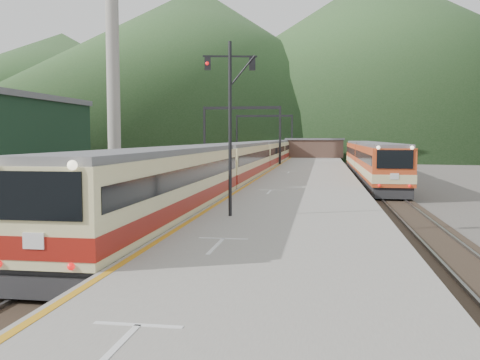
# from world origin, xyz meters

# --- Properties ---
(track_main) EXTENTS (2.60, 200.00, 0.23)m
(track_main) POSITION_xyz_m (0.00, 40.00, 0.07)
(track_main) COLOR black
(track_main) RESTS_ON ground
(track_far) EXTENTS (2.60, 200.00, 0.23)m
(track_far) POSITION_xyz_m (-5.00, 40.00, 0.07)
(track_far) COLOR black
(track_far) RESTS_ON ground
(track_second) EXTENTS (2.60, 200.00, 0.23)m
(track_second) POSITION_xyz_m (11.50, 40.00, 0.07)
(track_second) COLOR black
(track_second) RESTS_ON ground
(platform) EXTENTS (8.00, 100.00, 1.00)m
(platform) POSITION_xyz_m (5.60, 38.00, 0.50)
(platform) COLOR gray
(platform) RESTS_ON ground
(gantry_near) EXTENTS (9.55, 0.25, 8.00)m
(gantry_near) POSITION_xyz_m (-2.85, 55.00, 5.59)
(gantry_near) COLOR black
(gantry_near) RESTS_ON ground
(gantry_far) EXTENTS (9.55, 0.25, 8.00)m
(gantry_far) POSITION_xyz_m (-2.85, 80.00, 5.59)
(gantry_far) COLOR black
(gantry_far) RESTS_ON ground
(smokestack) EXTENTS (1.80, 1.80, 30.00)m
(smokestack) POSITION_xyz_m (-22.00, 62.00, 15.00)
(smokestack) COLOR #9E998E
(smokestack) RESTS_ON ground
(station_shed) EXTENTS (9.40, 4.40, 3.10)m
(station_shed) POSITION_xyz_m (5.60, 78.00, 2.57)
(station_shed) COLOR brown
(station_shed) RESTS_ON platform
(hill_a) EXTENTS (180.00, 180.00, 60.00)m
(hill_a) POSITION_xyz_m (-40.00, 190.00, 30.00)
(hill_a) COLOR #25491F
(hill_a) RESTS_ON ground
(hill_b) EXTENTS (220.00, 220.00, 75.00)m
(hill_b) POSITION_xyz_m (30.00, 230.00, 37.50)
(hill_b) COLOR #25491F
(hill_b) RESTS_ON ground
(hill_d) EXTENTS (200.00, 200.00, 55.00)m
(hill_d) POSITION_xyz_m (-120.00, 240.00, 27.50)
(hill_d) COLOR #25491F
(hill_d) RESTS_ON ground
(main_train) EXTENTS (3.12, 85.49, 3.81)m
(main_train) POSITION_xyz_m (0.00, 45.23, 2.14)
(main_train) COLOR beige
(main_train) RESTS_ON track_main
(second_train) EXTENTS (2.78, 37.90, 3.39)m
(second_train) POSITION_xyz_m (11.50, 44.94, 1.93)
(second_train) COLOR #C5451E
(second_train) RESTS_ON track_second
(signal_mast) EXTENTS (2.17, 0.58, 7.10)m
(signal_mast) POSITION_xyz_m (3.17, 12.13, 5.32)
(signal_mast) COLOR black
(signal_mast) RESTS_ON platform
(short_signal_a) EXTENTS (0.25, 0.20, 2.27)m
(short_signal_a) POSITION_xyz_m (-2.62, 9.68, 1.46)
(short_signal_a) COLOR black
(short_signal_a) RESTS_ON ground
(short_signal_b) EXTENTS (0.26, 0.23, 2.27)m
(short_signal_b) POSITION_xyz_m (-3.53, 34.25, 1.46)
(short_signal_b) COLOR black
(short_signal_b) RESTS_ON ground
(short_signal_c) EXTENTS (0.25, 0.21, 2.27)m
(short_signal_c) POSITION_xyz_m (-6.95, 18.90, 1.46)
(short_signal_c) COLOR black
(short_signal_c) RESTS_ON ground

